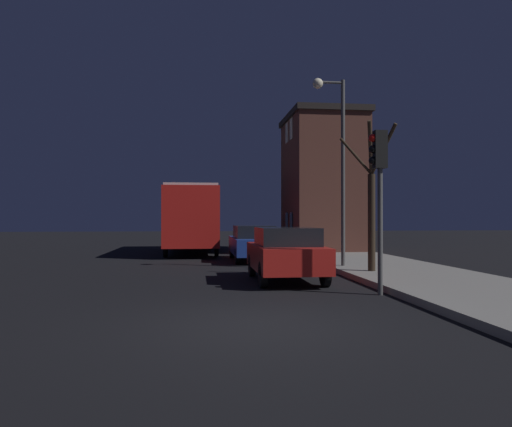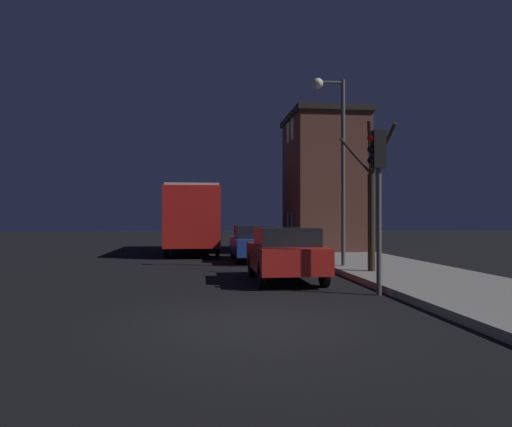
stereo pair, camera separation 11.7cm
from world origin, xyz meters
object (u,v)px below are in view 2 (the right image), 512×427
(car_near_lane, at_px, (285,253))
(car_mid_lane, at_px, (254,242))
(streetlamp, at_px, (336,145))
(traffic_light, at_px, (377,176))
(bare_tree, at_px, (372,199))
(bus, at_px, (193,214))

(car_near_lane, xyz_separation_m, car_mid_lane, (-0.16, 6.96, -0.04))
(streetlamp, xyz_separation_m, car_near_lane, (-2.26, -2.69, -3.55))
(car_mid_lane, bearing_deg, streetlamp, -60.39)
(traffic_light, bearing_deg, car_mid_lane, 101.11)
(streetlamp, bearing_deg, bare_tree, -70.63)
(bare_tree, bearing_deg, car_mid_lane, 116.71)
(traffic_light, distance_m, bus, 15.86)
(car_near_lane, bearing_deg, traffic_light, -57.81)
(traffic_light, xyz_separation_m, car_mid_lane, (-1.91, 9.74, -2.04))
(bare_tree, bearing_deg, bus, 116.40)
(car_near_lane, height_order, car_mid_lane, car_near_lane)
(streetlamp, xyz_separation_m, bare_tree, (0.65, -1.83, -1.96))
(traffic_light, height_order, bare_tree, bare_tree)
(bus, height_order, car_near_lane, bus)
(traffic_light, relative_size, bare_tree, 0.85)
(bus, distance_m, car_near_lane, 12.76)
(streetlamp, xyz_separation_m, bus, (-5.08, 9.69, -2.34))
(bare_tree, bearing_deg, streetlamp, 109.37)
(bare_tree, bearing_deg, car_near_lane, -163.53)
(bare_tree, distance_m, car_mid_lane, 7.02)
(traffic_light, height_order, bus, traffic_light)
(bus, bearing_deg, streetlamp, -62.35)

